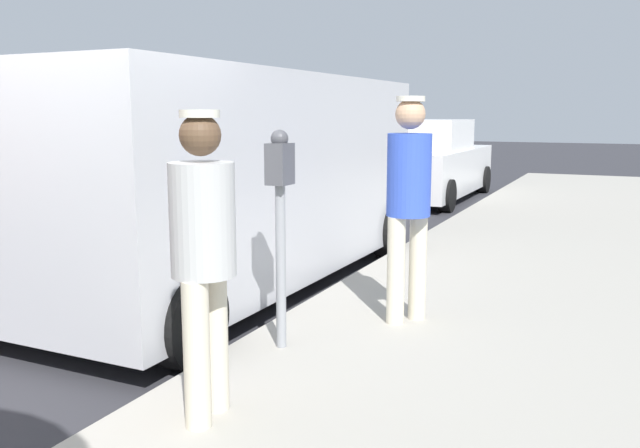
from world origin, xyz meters
TOP-DOWN VIEW (x-y plane):
  - ground_plane at (0.00, 0.00)m, footprint 80.00×80.00m
  - parking_meter_near at (1.35, 0.95)m, footprint 0.14×0.18m
  - pedestrian_in_blue at (1.97, 1.89)m, footprint 0.34×0.34m
  - pedestrian_in_gray at (1.51, -0.19)m, footprint 0.34×0.36m
  - parked_van at (-0.15, 2.73)m, footprint 2.18×5.22m
  - parked_sedan_ahead at (-0.32, 10.41)m, footprint 1.94×4.40m

SIDE VIEW (x-z plane):
  - ground_plane at x=0.00m, z-range 0.00..0.00m
  - parked_sedan_ahead at x=-0.32m, z-range -0.08..1.57m
  - pedestrian_in_gray at x=1.51m, z-range 0.27..1.91m
  - parked_van at x=-0.15m, z-range 0.08..2.23m
  - pedestrian_in_blue at x=1.97m, z-range 0.28..2.04m
  - parking_meter_near at x=1.35m, z-range 0.42..1.94m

